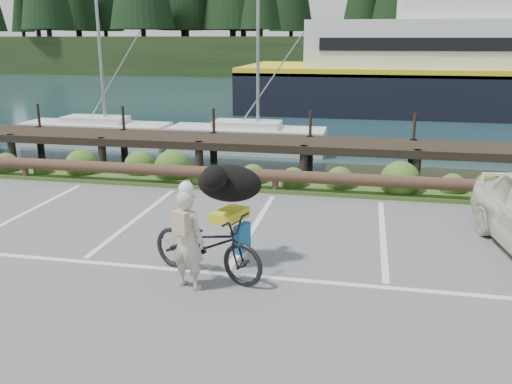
# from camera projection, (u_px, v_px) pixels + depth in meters

# --- Properties ---
(ground) EXTENTS (72.00, 72.00, 0.00)m
(ground) POSITION_uv_depth(u_px,v_px,m) (231.00, 265.00, 9.34)
(ground) COLOR #555558
(harbor_backdrop) EXTENTS (170.00, 160.00, 30.00)m
(harbor_backdrop) POSITION_uv_depth(u_px,v_px,m) (357.00, 64.00, 83.29)
(harbor_backdrop) COLOR #183139
(harbor_backdrop) RESTS_ON ground
(vegetation_strip) EXTENTS (34.00, 1.60, 0.10)m
(vegetation_strip) POSITION_uv_depth(u_px,v_px,m) (280.00, 184.00, 14.32)
(vegetation_strip) COLOR #3D5B21
(vegetation_strip) RESTS_ON ground
(log_rail) EXTENTS (32.00, 0.30, 0.60)m
(log_rail) POSITION_uv_depth(u_px,v_px,m) (275.00, 193.00, 13.68)
(log_rail) COLOR #443021
(log_rail) RESTS_ON ground
(bicycle) EXTENTS (2.22, 1.39, 1.10)m
(bicycle) POSITION_uv_depth(u_px,v_px,m) (207.00, 244.00, 8.76)
(bicycle) COLOR black
(bicycle) RESTS_ON ground
(cyclist) EXTENTS (0.67, 0.55, 1.59)m
(cyclist) POSITION_uv_depth(u_px,v_px,m) (188.00, 240.00, 8.29)
(cyclist) COLOR #B8B29C
(cyclist) RESTS_ON ground
(dog) EXTENTS (0.87, 1.22, 0.64)m
(dog) POSITION_uv_depth(u_px,v_px,m) (229.00, 183.00, 9.07)
(dog) COLOR black
(dog) RESTS_ON bicycle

